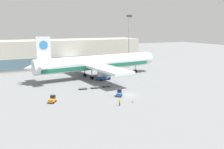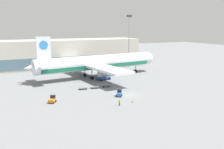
# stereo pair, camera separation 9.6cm
# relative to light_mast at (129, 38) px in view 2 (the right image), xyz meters

# --- Properties ---
(ground_plane) EXTENTS (400.00, 400.00, 0.00)m
(ground_plane) POSITION_rel_light_mast_xyz_m (-26.13, -46.48, -14.95)
(ground_plane) COLOR slate
(terminal_building) EXTENTS (90.00, 18.20, 14.00)m
(terminal_building) POSITION_rel_light_mast_xyz_m (-35.15, 15.44, -7.96)
(terminal_building) COLOR #BCB7A8
(terminal_building) RESTS_ON ground_plane
(light_mast) EXTENTS (2.80, 0.50, 26.14)m
(light_mast) POSITION_rel_light_mast_xyz_m (0.00, 0.00, 0.00)
(light_mast) COLOR #9EA0A5
(light_mast) RESTS_ON ground_plane
(airplane_main) EXTENTS (58.02, 48.57, 17.00)m
(airplane_main) POSITION_rel_light_mast_xyz_m (-25.11, -16.58, -9.11)
(airplane_main) COLOR silver
(airplane_main) RESTS_ON ground_plane
(scissor_lift_loader) EXTENTS (5.48, 3.83, 4.60)m
(scissor_lift_loader) POSITION_rel_light_mast_xyz_m (-24.39, -22.61, -13.14)
(scissor_lift_loader) COLOR #284C99
(scissor_lift_loader) RESTS_ON ground_plane
(baggage_tug_foreground) EXTENTS (2.64, 2.80, 2.00)m
(baggage_tug_foreground) POSITION_rel_light_mast_xyz_m (-29.62, -46.24, -14.07)
(baggage_tug_foreground) COLOR #2D66B7
(baggage_tug_foreground) RESTS_ON ground_plane
(baggage_tug_mid) EXTENTS (2.62, 2.81, 2.00)m
(baggage_tug_mid) POSITION_rel_light_mast_xyz_m (-49.04, -43.81, -14.07)
(baggage_tug_mid) COLOR orange
(baggage_tug_mid) RESTS_ON ground_plane
(baggage_dolly_lead) EXTENTS (3.77, 1.85, 0.48)m
(baggage_dolly_lead) POSITION_rel_light_mast_xyz_m (-36.57, -33.65, -14.56)
(baggage_dolly_lead) COLOR #56565B
(baggage_dolly_lead) RESTS_ON ground_plane
(baggage_dolly_second) EXTENTS (3.77, 1.85, 0.48)m
(baggage_dolly_second) POSITION_rel_light_mast_xyz_m (-32.51, -34.03, -14.56)
(baggage_dolly_second) COLOR #56565B
(baggage_dolly_second) RESTS_ON ground_plane
(baggage_dolly_third) EXTENTS (3.77, 1.85, 0.48)m
(baggage_dolly_third) POSITION_rel_light_mast_xyz_m (-28.42, -33.84, -14.56)
(baggage_dolly_third) COLOR #56565B
(baggage_dolly_third) RESTS_ON ground_plane
(ground_crew_near) EXTENTS (0.38, 0.49, 1.78)m
(ground_crew_near) POSITION_rel_light_mast_xyz_m (-33.68, -54.22, -13.90)
(ground_crew_near) COLOR black
(ground_crew_near) RESTS_ON ground_plane
(traffic_cone_near) EXTENTS (0.40, 0.40, 0.76)m
(traffic_cone_near) POSITION_rel_light_mast_xyz_m (-29.14, -53.23, -14.58)
(traffic_cone_near) COLOR black
(traffic_cone_near) RESTS_ON ground_plane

